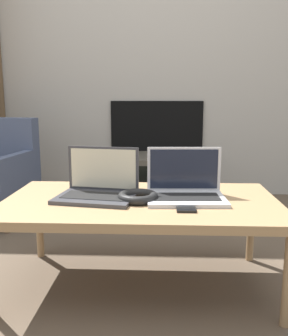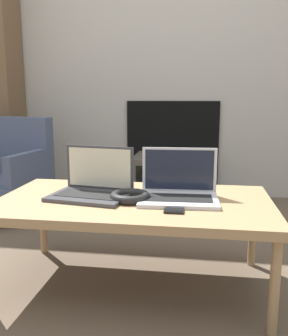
% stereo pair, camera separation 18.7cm
% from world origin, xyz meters
% --- Properties ---
extents(ground_plane, '(14.00, 14.00, 0.00)m').
position_xyz_m(ground_plane, '(0.00, 0.00, 0.00)').
color(ground_plane, brown).
extents(wall_back, '(7.00, 0.08, 2.60)m').
position_xyz_m(wall_back, '(0.00, 1.88, 1.29)').
color(wall_back, '#ADA89E').
rests_on(wall_back, ground_plane).
extents(table, '(1.16, 0.64, 0.39)m').
position_xyz_m(table, '(0.00, 0.24, 0.36)').
color(table, '#9E7A51').
rests_on(table, ground_plane).
extents(laptop_left, '(0.36, 0.28, 0.21)m').
position_xyz_m(laptop_left, '(-0.19, 0.27, 0.44)').
color(laptop_left, '#38383D').
rests_on(laptop_left, table).
extents(laptop_right, '(0.33, 0.25, 0.21)m').
position_xyz_m(laptop_right, '(0.19, 0.27, 0.44)').
color(laptop_right, silver).
rests_on(laptop_right, table).
extents(headphones, '(0.17, 0.17, 0.04)m').
position_xyz_m(headphones, '(-0.01, 0.22, 0.41)').
color(headphones, black).
rests_on(headphones, table).
extents(phone, '(0.07, 0.12, 0.01)m').
position_xyz_m(phone, '(0.18, 0.12, 0.40)').
color(phone, black).
rests_on(phone, table).
extents(tv, '(0.55, 0.49, 0.37)m').
position_xyz_m(tv, '(0.05, 1.59, 0.19)').
color(tv, '#4C473D').
rests_on(tv, ground_plane).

